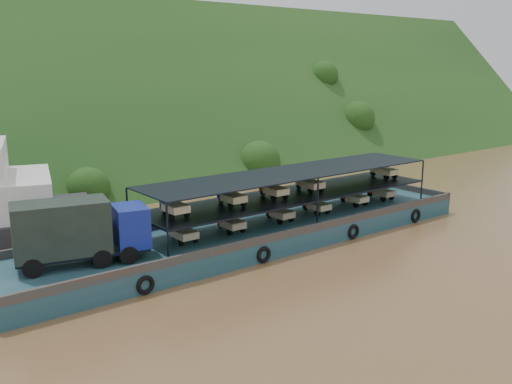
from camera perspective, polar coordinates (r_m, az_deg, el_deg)
ground at (r=39.66m, az=4.97°, el=-4.87°), size 160.00×160.00×0.00m
hillside at (r=69.68m, az=-15.62°, el=2.32°), size 140.00×39.60×39.60m
cargo_barge at (r=37.91m, az=-1.67°, el=-3.78°), size 35.00×7.18×4.80m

